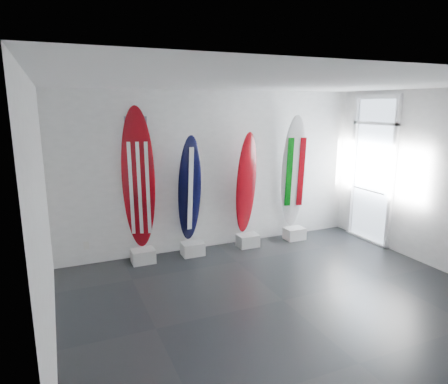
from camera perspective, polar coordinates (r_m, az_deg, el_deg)
name	(u,v)px	position (r m, az deg, el deg)	size (l,w,h in m)	color
floor	(283,300)	(5.94, 8.50, -15.14)	(6.00, 6.00, 0.00)	black
ceiling	(291,83)	(5.27, 9.58, 15.14)	(6.00, 6.00, 0.00)	white
wall_back	(216,171)	(7.60, -1.11, 3.09)	(6.00, 6.00, 0.00)	silver
wall_left	(44,225)	(4.61, -24.51, -4.30)	(5.00, 5.00, 0.00)	silver
wall_right	(443,182)	(7.44, 28.94, 1.32)	(5.00, 5.00, 0.00)	silver
display_block_usa	(143,256)	(7.23, -11.54, -9.01)	(0.40, 0.30, 0.24)	silver
surfboard_usa	(138,179)	(6.95, -12.20, 1.80)	(0.56, 0.08, 2.49)	maroon
display_block_navy	(193,249)	(7.46, -4.53, -8.13)	(0.40, 0.30, 0.24)	silver
surfboard_navy	(190,189)	(7.23, -4.94, 0.39)	(0.45, 0.08, 1.99)	black
display_block_swiss	(248,240)	(7.88, 3.44, -6.96)	(0.40, 0.30, 0.24)	silver
surfboard_swiss	(246,184)	(7.66, 3.21, 1.19)	(0.45, 0.08, 2.01)	maroon
display_block_italy	(294,233)	(8.40, 10.07, -5.89)	(0.40, 0.30, 0.24)	silver
surfboard_italy	(294,172)	(8.17, 10.03, 2.81)	(0.52, 0.08, 2.32)	white
wall_outlet	(86,246)	(7.33, -19.18, -7.28)	(0.09, 0.02, 0.13)	silver
glass_door	(372,172)	(8.45, 20.51, 2.74)	(0.12, 1.16, 2.85)	white
balcony	(416,210)	(9.59, 25.85, -2.30)	(2.80, 2.20, 1.20)	slate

